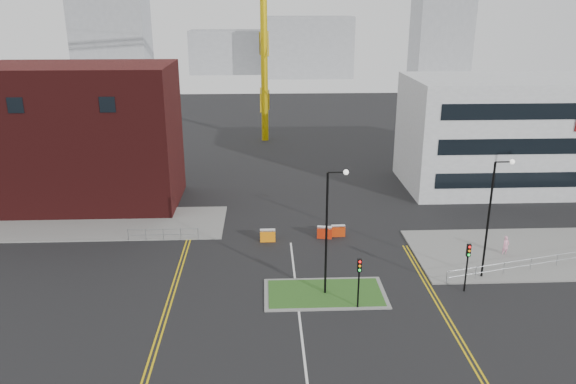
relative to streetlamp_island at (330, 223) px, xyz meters
name	(u,v)px	position (x,y,z in m)	size (l,w,h in m)	color
ground	(305,364)	(-2.22, -8.00, -5.41)	(200.00, 200.00, 0.00)	black
pavement_left	(73,224)	(-22.22, 14.00, -5.35)	(28.00, 8.00, 0.12)	slate
pavement_right	(559,252)	(19.78, 6.00, -5.35)	(24.00, 10.00, 0.12)	slate
island_kerb	(325,293)	(-0.22, 0.00, -5.37)	(8.60, 4.60, 0.08)	slate
grass_island	(325,293)	(-0.22, 0.00, -5.35)	(8.00, 4.00, 0.12)	#2A521B
brick_building	(54,138)	(-25.19, 20.00, 1.44)	(24.20, 10.07, 14.24)	#3F0F0F
office_block	(521,133)	(23.79, 23.97, 0.59)	(25.00, 12.20, 12.00)	#B7B9BC
streetlamp_island	(330,223)	(0.00, 0.00, 0.00)	(1.46, 0.36, 9.18)	black
streetlamp_right_near	(492,210)	(12.00, 2.00, 0.00)	(1.46, 0.36, 9.18)	black
traffic_light_island	(359,274)	(1.78, -2.02, -2.85)	(0.28, 0.33, 3.65)	black
traffic_light_right	(468,259)	(9.78, -0.02, -2.85)	(0.28, 0.33, 3.65)	black
railing_left	(163,232)	(-13.22, 10.00, -4.67)	(6.05, 0.05, 1.10)	gray
railing_right	(557,258)	(18.28, 3.50, -4.63)	(19.05, 5.05, 1.10)	gray
centre_line	(303,343)	(-2.22, -6.00, -5.41)	(0.15, 30.00, 0.01)	silver
yellow_left_a	(173,284)	(-11.22, 2.00, -5.41)	(0.12, 24.00, 0.01)	gold
yellow_left_b	(177,284)	(-10.92, 2.00, -5.41)	(0.12, 24.00, 0.01)	gold
yellow_right_a	(438,306)	(7.28, -2.00, -5.41)	(0.12, 20.00, 0.01)	gold
yellow_right_b	(442,306)	(7.58, -2.00, -5.41)	(0.12, 20.00, 0.01)	gold
skyline_a	(112,38)	(-42.22, 112.00, 5.59)	(18.00, 12.00, 22.00)	gray
skyline_b	(308,47)	(7.78, 122.00, 2.59)	(24.00, 12.00, 16.00)	gray
skyline_c	(442,24)	(42.78, 117.00, 8.59)	(14.00, 12.00, 28.00)	gray
skyline_d	(243,52)	(-10.22, 132.00, 0.59)	(30.00, 12.00, 12.00)	gray
pedestrian	(506,246)	(15.11, 5.74, -4.57)	(0.62, 0.40, 1.69)	#F59EBC
barrier_left	(268,235)	(-4.19, 9.42, -4.82)	(1.31, 0.45, 1.10)	orange
barrier_mid	(325,232)	(0.78, 9.91, -4.83)	(1.34, 0.65, 1.08)	red
barrier_right	(338,230)	(2.02, 10.28, -4.86)	(1.22, 0.44, 1.02)	red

